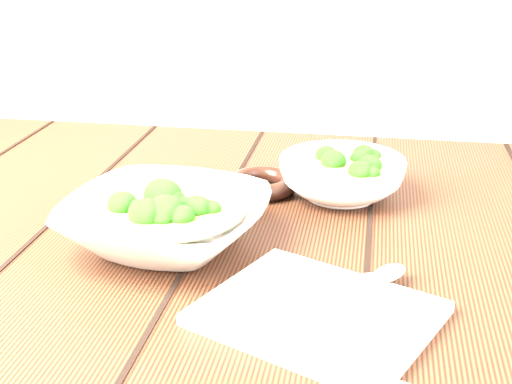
# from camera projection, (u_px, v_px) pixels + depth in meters

# --- Properties ---
(table) EXTENTS (1.20, 0.80, 0.75)m
(table) POSITION_uv_depth(u_px,v_px,m) (229.00, 303.00, 0.95)
(table) COLOR #381B10
(table) RESTS_ON ground
(soup_bowl_front) EXTENTS (0.26, 0.26, 0.07)m
(soup_bowl_front) POSITION_uv_depth(u_px,v_px,m) (166.00, 220.00, 0.84)
(soup_bowl_front) COLOR silver
(soup_bowl_front) RESTS_ON table
(soup_bowl_back) EXTENTS (0.21, 0.21, 0.06)m
(soup_bowl_back) POSITION_uv_depth(u_px,v_px,m) (342.00, 176.00, 0.98)
(soup_bowl_back) COLOR silver
(soup_bowl_back) RESTS_ON table
(trivet) EXTENTS (0.13, 0.13, 0.02)m
(trivet) POSITION_uv_depth(u_px,v_px,m) (262.00, 184.00, 1.00)
(trivet) COLOR black
(trivet) RESTS_ON table
(napkin) EXTENTS (0.26, 0.24, 0.01)m
(napkin) POSITION_uv_depth(u_px,v_px,m) (318.00, 313.00, 0.69)
(napkin) COLOR beige
(napkin) RESTS_ON table
(spoon_left) EXTENTS (0.13, 0.14, 0.01)m
(spoon_left) POSITION_uv_depth(u_px,v_px,m) (337.00, 292.00, 0.71)
(spoon_left) COLOR #B9B5A3
(spoon_left) RESTS_ON napkin
(spoon_right) EXTENTS (0.11, 0.16, 0.01)m
(spoon_right) POSITION_uv_depth(u_px,v_px,m) (371.00, 285.00, 0.73)
(spoon_right) COLOR #B9B5A3
(spoon_right) RESTS_ON napkin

